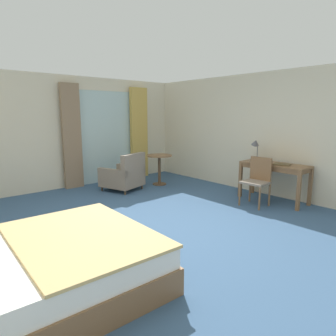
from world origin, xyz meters
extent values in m
cube|color=#38567A|center=(0.00, 0.00, -0.05)|extent=(6.62, 7.56, 0.10)
cube|color=beige|center=(0.00, 3.52, 1.30)|extent=(6.22, 0.12, 2.60)
cube|color=beige|center=(3.05, 0.00, 1.30)|extent=(0.12, 7.16, 2.60)
cube|color=silver|center=(1.02, 3.44, 1.14)|extent=(1.46, 0.02, 2.29)
cube|color=#897056|center=(0.07, 3.34, 1.21)|extent=(0.43, 0.10, 2.41)
cube|color=tan|center=(1.97, 3.34, 1.21)|extent=(0.51, 0.10, 2.41)
cube|color=brown|center=(-1.86, -0.55, 0.14)|extent=(1.96, 1.79, 0.28)
cube|color=white|center=(-1.86, -0.55, 0.38)|extent=(1.90, 1.73, 0.21)
cube|color=tan|center=(-1.54, -0.56, 0.50)|extent=(1.31, 1.75, 0.03)
cube|color=brown|center=(2.63, -0.33, 0.75)|extent=(0.54, 1.31, 0.04)
cube|color=brown|center=(2.63, -0.33, 0.69)|extent=(0.50, 1.24, 0.08)
cube|color=brown|center=(2.87, -0.95, 0.36)|extent=(0.06, 0.06, 0.73)
cube|color=brown|center=(2.86, 0.29, 0.36)|extent=(0.06, 0.06, 0.73)
cube|color=brown|center=(2.40, -0.95, 0.36)|extent=(0.06, 0.06, 0.73)
cube|color=brown|center=(2.39, 0.29, 0.36)|extent=(0.06, 0.06, 0.73)
cube|color=gray|center=(2.07, -0.27, 0.45)|extent=(0.44, 0.48, 0.04)
cube|color=brown|center=(2.26, -0.25, 0.69)|extent=(0.06, 0.43, 0.44)
cylinder|color=brown|center=(1.87, -0.07, 0.22)|extent=(0.04, 0.04, 0.43)
cylinder|color=brown|center=(1.90, -0.48, 0.22)|extent=(0.04, 0.04, 0.43)
cylinder|color=brown|center=(2.24, -0.05, 0.22)|extent=(0.04, 0.04, 0.43)
cylinder|color=brown|center=(2.27, -0.46, 0.22)|extent=(0.04, 0.04, 0.43)
cylinder|color=#4C4C51|center=(2.57, 0.04, 0.77)|extent=(0.18, 0.18, 0.02)
cylinder|color=#4C4C51|center=(2.57, 0.04, 0.94)|extent=(0.02, 0.02, 0.33)
cone|color=#4C4C51|center=(2.64, 0.13, 1.14)|extent=(0.19, 0.18, 0.18)
cube|color=brown|center=(2.57, -0.51, 0.77)|extent=(0.31, 0.36, 0.02)
cube|color=gray|center=(0.81, 2.41, 0.24)|extent=(0.95, 0.98, 0.27)
cube|color=gray|center=(0.92, 2.09, 0.62)|extent=(0.74, 0.35, 0.49)
cube|color=gray|center=(1.12, 2.51, 0.45)|extent=(0.34, 0.78, 0.16)
cube|color=gray|center=(0.51, 2.31, 0.45)|extent=(0.34, 0.78, 0.16)
cylinder|color=#4C3D2D|center=(1.00, 2.83, 0.05)|extent=(0.04, 0.04, 0.10)
cylinder|color=#4C3D2D|center=(0.41, 2.63, 0.05)|extent=(0.04, 0.04, 0.10)
cylinder|color=#4C3D2D|center=(1.21, 2.19, 0.05)|extent=(0.04, 0.04, 0.10)
cylinder|color=#4C3D2D|center=(0.62, 2.00, 0.05)|extent=(0.04, 0.04, 0.10)
cylinder|color=brown|center=(1.79, 2.25, 0.72)|extent=(0.62, 0.62, 0.03)
cylinder|color=brown|center=(1.79, 2.25, 0.35)|extent=(0.07, 0.07, 0.71)
cylinder|color=brown|center=(1.79, 2.25, 0.01)|extent=(0.34, 0.34, 0.02)
camera|label=1|loc=(-2.76, -3.33, 1.74)|focal=31.86mm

